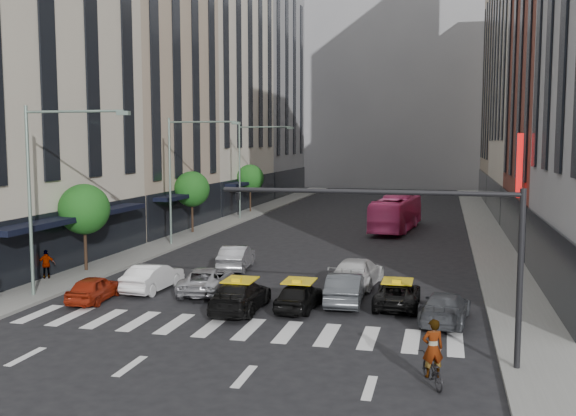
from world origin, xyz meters
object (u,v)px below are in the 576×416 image
Objects in this scene: car_red at (94,288)px; taxi_left at (240,296)px; car_white_front at (153,277)px; streetlamp_mid at (182,164)px; streetlamp_far at (249,158)px; streetlamp_near at (46,175)px; taxi_center at (299,296)px; motorcycle at (432,370)px; pedestrian_far at (46,264)px; bus at (396,213)px.

car_red is 0.76× the size of taxi_left.
car_white_front reaches higher than car_red.
streetlamp_mid and streetlamp_far have the same top height.
streetlamp_near is at bearing -2.01° from car_red.
car_white_front is 0.88× the size of taxi_left.
taxi_left is (9.44, -15.90, -5.22)m from streetlamp_mid.
motorcycle is at bearing 131.17° from taxi_center.
car_white_front is 8.21m from taxi_center.
motorcycle is at bearing -51.88° from streetlamp_mid.
pedestrian_far is at bearing 126.74° from streetlamp_near.
car_red is at bearing 116.83° from pedestrian_far.
taxi_left is (9.44, 0.10, -5.22)m from streetlamp_near.
streetlamp_far is 43.06m from motorcycle.
streetlamp_near is 0.84× the size of bus.
streetlamp_mid is 2.49× the size of car_red.
streetlamp_mid is at bearing -86.24° from car_red.
taxi_center is (11.94, -15.11, -5.26)m from streetlamp_mid.
car_red is at bearing -81.94° from streetlamp_mid.
bus is (4.78, 27.63, 0.80)m from taxi_left.
streetlamp_near is 2.38× the size of taxi_center.
car_white_front is (3.96, 2.78, -5.22)m from streetlamp_near.
bus is (14.23, 11.73, -4.42)m from streetlamp_mid.
streetlamp_mid is at bearing 90.00° from streetlamp_near.
pedestrian_far is (-6.51, 0.64, 0.24)m from car_white_front.
pedestrian_far is at bearing -39.03° from car_red.
bus reaches higher than car_white_front.
streetlamp_mid is at bearing -60.59° from taxi_left.
streetlamp_far is at bearing 90.00° from streetlamp_near.
streetlamp_far is 2.16× the size of car_white_front.
car_red is 30.13m from bus.
car_white_front reaches higher than taxi_center.
pedestrian_far reaches higher than car_white_front.
taxi_left is 1.26× the size of taxi_center.
motorcycle is 1.18× the size of pedestrian_far.
streetlamp_near is 1.00× the size of streetlamp_far.
taxi_left reaches higher than taxi_center.
streetlamp_near is at bearing 98.31° from pedestrian_far.
motorcycle is (3.66, -34.52, -1.00)m from bus.
streetlamp_far reaches higher than motorcycle.
taxi_left is 2.62m from taxi_center.
car_white_front is 16.90m from motorcycle.
streetlamp_far is 1.90× the size of taxi_left.
streetlamp_far is 2.49× the size of car_red.
car_red is 0.96× the size of taxi_center.
car_red is 7.19m from taxi_left.
bus reaches higher than motorcycle.
streetlamp_far is 4.92× the size of motorcycle.
streetlamp_mid is 1.00× the size of streetlamp_far.
motorcycle is at bearing 102.90° from bus.
pedestrian_far is at bearing -95.11° from streetlamp_far.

